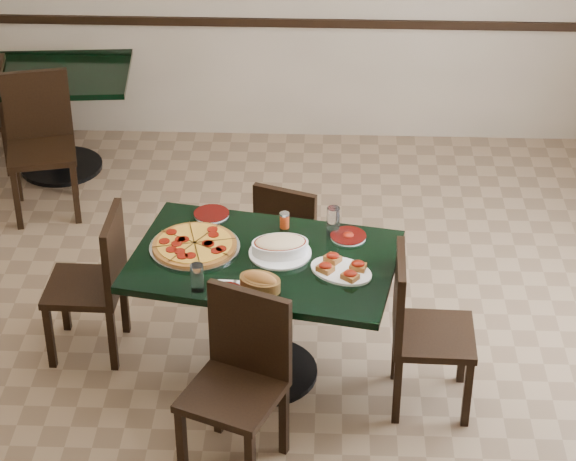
{
  "coord_description": "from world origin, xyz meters",
  "views": [
    {
      "loc": [
        0.31,
        -4.92,
        3.86
      ],
      "look_at": [
        0.12,
        0.0,
        0.83
      ],
      "focal_mm": 70.0,
      "sensor_mm": 36.0,
      "label": 1
    }
  ],
  "objects_px": {
    "back_table": "(54,102)",
    "back_chair_near": "(40,136)",
    "chair_near": "(240,372)",
    "chair_far": "(291,236)",
    "bread_basket": "(260,282)",
    "pepperoni_pizza": "(195,245)",
    "main_table": "(264,287)",
    "chair_left": "(98,277)",
    "chair_right": "(418,324)",
    "lasagna_casserole": "(280,246)",
    "bruschetta_platter": "(341,268)"
  },
  "relations": [
    {
      "from": "pepperoni_pizza",
      "to": "chair_right",
      "type": "bearing_deg",
      "value": -13.0
    },
    {
      "from": "bruschetta_platter",
      "to": "bread_basket",
      "type": "bearing_deg",
      "value": -127.63
    },
    {
      "from": "main_table",
      "to": "bruschetta_platter",
      "type": "distance_m",
      "value": 0.46
    },
    {
      "from": "bruschetta_platter",
      "to": "lasagna_casserole",
      "type": "bearing_deg",
      "value": -176.04
    },
    {
      "from": "back_table",
      "to": "bread_basket",
      "type": "xyz_separation_m",
      "value": [
        1.6,
        -2.55,
        0.27
      ]
    },
    {
      "from": "main_table",
      "to": "chair_left",
      "type": "xyz_separation_m",
      "value": [
        -0.91,
        0.19,
        -0.09
      ]
    },
    {
      "from": "pepperoni_pizza",
      "to": "chair_near",
      "type": "bearing_deg",
      "value": -68.15
    },
    {
      "from": "back_table",
      "to": "pepperoni_pizza",
      "type": "height_order",
      "value": "pepperoni_pizza"
    },
    {
      "from": "chair_far",
      "to": "bread_basket",
      "type": "height_order",
      "value": "bread_basket"
    },
    {
      "from": "bread_basket",
      "to": "back_table",
      "type": "bearing_deg",
      "value": 144.85
    },
    {
      "from": "lasagna_casserole",
      "to": "bread_basket",
      "type": "xyz_separation_m",
      "value": [
        -0.08,
        -0.31,
        -0.01
      ]
    },
    {
      "from": "chair_near",
      "to": "chair_right",
      "type": "bearing_deg",
      "value": 49.76
    },
    {
      "from": "back_table",
      "to": "chair_far",
      "type": "height_order",
      "value": "chair_far"
    },
    {
      "from": "back_table",
      "to": "lasagna_casserole",
      "type": "bearing_deg",
      "value": -58.06
    },
    {
      "from": "chair_right",
      "to": "back_chair_near",
      "type": "xyz_separation_m",
      "value": [
        -2.37,
        1.95,
        0.03
      ]
    },
    {
      "from": "main_table",
      "to": "lasagna_casserole",
      "type": "height_order",
      "value": "lasagna_casserole"
    },
    {
      "from": "chair_far",
      "to": "bread_basket",
      "type": "distance_m",
      "value": 1.05
    },
    {
      "from": "chair_right",
      "to": "pepperoni_pizza",
      "type": "xyz_separation_m",
      "value": [
        -1.15,
        0.27,
        0.27
      ]
    },
    {
      "from": "back_table",
      "to": "bread_basket",
      "type": "relative_size",
      "value": 4.52
    },
    {
      "from": "back_table",
      "to": "pepperoni_pizza",
      "type": "xyz_separation_m",
      "value": [
        1.24,
        -2.2,
        0.24
      ]
    },
    {
      "from": "pepperoni_pizza",
      "to": "main_table",
      "type": "bearing_deg",
      "value": -12.52
    },
    {
      "from": "chair_near",
      "to": "chair_far",
      "type": "bearing_deg",
      "value": 104.62
    },
    {
      "from": "back_chair_near",
      "to": "bread_basket",
      "type": "relative_size",
      "value": 3.74
    },
    {
      "from": "chair_left",
      "to": "bread_basket",
      "type": "xyz_separation_m",
      "value": [
        0.91,
        -0.46,
        0.31
      ]
    },
    {
      "from": "back_table",
      "to": "bread_basket",
      "type": "distance_m",
      "value": 3.03
    },
    {
      "from": "back_chair_near",
      "to": "bruschetta_platter",
      "type": "bearing_deg",
      "value": -57.47
    },
    {
      "from": "bruschetta_platter",
      "to": "back_chair_near",
      "type": "bearing_deg",
      "value": 166.81
    },
    {
      "from": "chair_near",
      "to": "chair_left",
      "type": "xyz_separation_m",
      "value": [
        -0.83,
        0.81,
        -0.03
      ]
    },
    {
      "from": "chair_right",
      "to": "bruschetta_platter",
      "type": "bearing_deg",
      "value": 81.3
    },
    {
      "from": "back_chair_near",
      "to": "bruschetta_platter",
      "type": "height_order",
      "value": "back_chair_near"
    },
    {
      "from": "back_table",
      "to": "pepperoni_pizza",
      "type": "distance_m",
      "value": 2.54
    },
    {
      "from": "back_table",
      "to": "chair_far",
      "type": "relative_size",
      "value": 1.42
    },
    {
      "from": "bread_basket",
      "to": "back_chair_near",
      "type": "bearing_deg",
      "value": 150.61
    },
    {
      "from": "chair_far",
      "to": "back_table",
      "type": "bearing_deg",
      "value": -21.99
    },
    {
      "from": "back_chair_near",
      "to": "back_table",
      "type": "bearing_deg",
      "value": 78.33
    },
    {
      "from": "back_table",
      "to": "back_chair_near",
      "type": "height_order",
      "value": "back_chair_near"
    },
    {
      "from": "chair_near",
      "to": "back_chair_near",
      "type": "xyz_separation_m",
      "value": [
        -1.5,
        2.39,
        0.02
      ]
    },
    {
      "from": "main_table",
      "to": "chair_far",
      "type": "distance_m",
      "value": 0.73
    },
    {
      "from": "back_chair_near",
      "to": "lasagna_casserole",
      "type": "relative_size",
      "value": 2.91
    },
    {
      "from": "back_table",
      "to": "chair_left",
      "type": "relative_size",
      "value": 1.31
    },
    {
      "from": "chair_near",
      "to": "pepperoni_pizza",
      "type": "bearing_deg",
      "value": 134.68
    },
    {
      "from": "main_table",
      "to": "chair_near",
      "type": "relative_size",
      "value": 1.61
    },
    {
      "from": "back_table",
      "to": "bread_basket",
      "type": "bearing_deg",
      "value": -62.93
    },
    {
      "from": "back_chair_near",
      "to": "bread_basket",
      "type": "xyz_separation_m",
      "value": [
        1.58,
        -2.04,
        0.26
      ]
    },
    {
      "from": "chair_near",
      "to": "back_chair_near",
      "type": "bearing_deg",
      "value": 144.99
    },
    {
      "from": "chair_left",
      "to": "pepperoni_pizza",
      "type": "bearing_deg",
      "value": 80.39
    },
    {
      "from": "back_chair_near",
      "to": "chair_far",
      "type": "bearing_deg",
      "value": -45.81
    },
    {
      "from": "chair_far",
      "to": "chair_right",
      "type": "height_order",
      "value": "chair_right"
    },
    {
      "from": "chair_right",
      "to": "main_table",
      "type": "bearing_deg",
      "value": 78.36
    },
    {
      "from": "lasagna_casserole",
      "to": "bruschetta_platter",
      "type": "relative_size",
      "value": 0.81
    }
  ]
}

